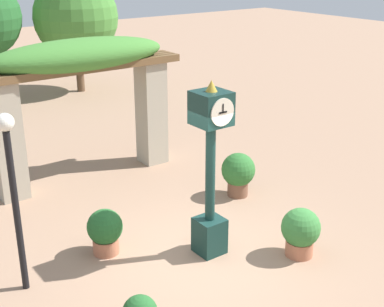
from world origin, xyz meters
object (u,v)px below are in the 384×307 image
Objects in this scene: potted_plant_near_left at (301,231)px; potted_plant_far_right at (238,172)px; lamp_post at (12,178)px; pedestal_clock at (210,167)px; potted_plant_near_right at (105,230)px.

potted_plant_far_right reaches higher than potted_plant_near_left.
potted_plant_far_right is 0.34× the size of lamp_post.
pedestal_clock is at bearing -16.02° from lamp_post.
potted_plant_far_right reaches higher than potted_plant_near_right.
lamp_post is (-4.06, 1.81, 1.36)m from potted_plant_near_left.
potted_plant_near_right is (-1.43, 1.02, -1.14)m from pedestal_clock.
potted_plant_far_right is 4.98m from lamp_post.
potted_plant_near_left is at bearing -106.44° from potted_plant_far_right.
potted_plant_near_right is 0.29× the size of lamp_post.
pedestal_clock is at bearing -142.63° from potted_plant_far_right.
potted_plant_near_left is at bearing -37.49° from potted_plant_near_right.
pedestal_clock reaches higher than potted_plant_far_right.
potted_plant_near_right is 0.86× the size of potted_plant_far_right.
potted_plant_near_left is 0.31× the size of lamp_post.
potted_plant_near_right is 2.03m from lamp_post.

